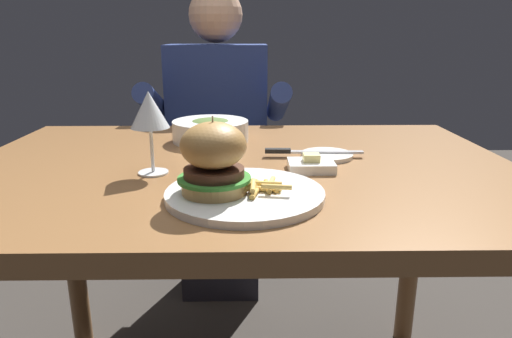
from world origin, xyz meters
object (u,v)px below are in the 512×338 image
object	(u,v)px
bread_plate	(327,155)
table_knife	(305,151)
butter_dish	(311,165)
diner_person	(219,157)
burger_sandwich	(214,158)
soup_bowl	(211,130)
wine_glass	(149,112)
main_plate	(245,194)

from	to	relation	value
bread_plate	table_knife	distance (m)	0.05
butter_dish	diner_person	world-z (taller)	diner_person
table_knife	diner_person	size ratio (longest dim) A/B	0.20
burger_sandwich	bread_plate	distance (m)	0.38
soup_bowl	bread_plate	bearing A→B (deg)	-31.24
table_knife	soup_bowl	size ratio (longest dim) A/B	1.14
burger_sandwich	butter_dish	distance (m)	0.27
bread_plate	diner_person	xyz separation A→B (m)	(-0.30, 0.66, -0.18)
wine_glass	bread_plate	world-z (taller)	wine_glass
main_plate	bread_plate	world-z (taller)	main_plate
soup_bowl	diner_person	bearing A→B (deg)	91.52
main_plate	table_knife	distance (m)	0.31
burger_sandwich	main_plate	bearing A→B (deg)	10.12
table_knife	butter_dish	distance (m)	0.11
main_plate	wine_glass	bearing A→B (deg)	141.92
butter_dish	soup_bowl	world-z (taller)	soup_bowl
table_knife	diner_person	distance (m)	0.73
burger_sandwich	diner_person	bearing A→B (deg)	93.38
burger_sandwich	diner_person	distance (m)	0.98
wine_glass	soup_bowl	bearing A→B (deg)	72.09
table_knife	soup_bowl	world-z (taller)	soup_bowl
wine_glass	table_knife	distance (m)	0.37
bread_plate	diner_person	distance (m)	0.75
main_plate	table_knife	xyz separation A→B (m)	(0.14, 0.27, 0.01)
main_plate	wine_glass	size ratio (longest dim) A/B	1.65
diner_person	wine_glass	bearing A→B (deg)	-95.99
main_plate	table_knife	world-z (taller)	table_knife
wine_glass	diner_person	bearing A→B (deg)	84.01
burger_sandwich	butter_dish	size ratio (longest dim) A/B	1.38
bread_plate	diner_person	world-z (taller)	diner_person
main_plate	butter_dish	distance (m)	0.22
wine_glass	bread_plate	distance (m)	0.42
table_knife	butter_dish	xyz separation A→B (m)	(0.00, -0.11, -0.00)
butter_dish	table_knife	bearing A→B (deg)	90.23
table_knife	main_plate	bearing A→B (deg)	-116.77
main_plate	bread_plate	xyz separation A→B (m)	(0.19, 0.27, -0.00)
wine_glass	diner_person	world-z (taller)	diner_person
wine_glass	butter_dish	world-z (taller)	wine_glass
table_knife	butter_dish	world-z (taller)	butter_dish
wine_glass	soup_bowl	distance (m)	0.32
burger_sandwich	wine_glass	size ratio (longest dim) A/B	0.79
wine_glass	table_knife	xyz separation A→B (m)	(0.33, 0.12, -0.11)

